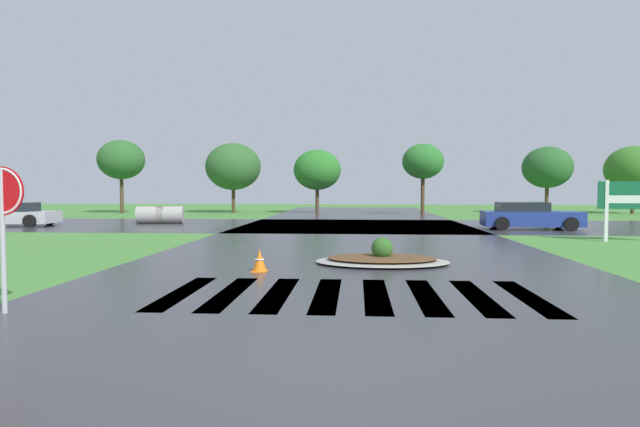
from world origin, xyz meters
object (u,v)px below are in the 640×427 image
object	(u,v)px
car_silver_hatch	(10,215)
median_island	(382,259)
estate_billboard	(638,199)
traffic_cone	(260,261)
car_dark_suv	(529,216)
stop_sign	(2,205)
drainage_pipe_stack	(160,215)

from	to	relation	value
car_silver_hatch	median_island	bearing A→B (deg)	142.52
estate_billboard	median_island	distance (m)	11.48
estate_billboard	traffic_cone	world-z (taller)	estate_billboard
car_silver_hatch	car_dark_suv	bearing A→B (deg)	175.49
car_dark_suv	car_silver_hatch	distance (m)	26.07
median_island	traffic_cone	world-z (taller)	median_island
stop_sign	estate_billboard	bearing A→B (deg)	42.34
median_island	traffic_cone	distance (m)	3.31
estate_billboard	car_silver_hatch	size ratio (longest dim) A/B	0.57
median_island	car_silver_hatch	world-z (taller)	car_silver_hatch
traffic_cone	stop_sign	bearing A→B (deg)	-126.62
stop_sign	estate_billboard	world-z (taller)	stop_sign
car_silver_hatch	drainage_pipe_stack	size ratio (longest dim) A/B	1.78
median_island	traffic_cone	bearing A→B (deg)	-151.96
stop_sign	car_silver_hatch	distance (m)	22.11
estate_billboard	median_island	xyz separation A→B (m)	(-9.52, -6.24, -1.44)
stop_sign	car_silver_hatch	world-z (taller)	stop_sign
car_dark_suv	traffic_cone	bearing A→B (deg)	-124.42
estate_billboard	traffic_cone	distance (m)	14.74
traffic_cone	car_dark_suv	bearing A→B (deg)	52.43
estate_billboard	median_island	world-z (taller)	estate_billboard
stop_sign	car_dark_suv	xyz separation A→B (m)	(13.66, 17.90, -1.06)
drainage_pipe_stack	estate_billboard	bearing A→B (deg)	-22.57
estate_billboard	traffic_cone	size ratio (longest dim) A/B	5.00
median_island	car_silver_hatch	bearing A→B (deg)	146.22
median_island	stop_sign	bearing A→B (deg)	-136.21
car_dark_suv	drainage_pipe_stack	bearing A→B (deg)	174.28
car_dark_suv	traffic_cone	size ratio (longest dim) A/B	8.54
car_silver_hatch	drainage_pipe_stack	bearing A→B (deg)	-163.05
traffic_cone	drainage_pipe_stack	bearing A→B (deg)	117.63
stop_sign	car_dark_suv	distance (m)	22.54
stop_sign	median_island	xyz separation A→B (m)	(6.13, 5.87, -1.56)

